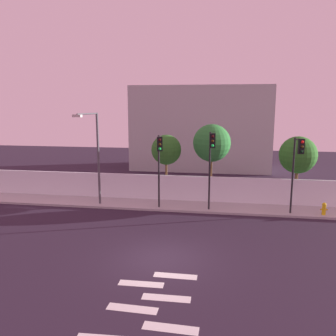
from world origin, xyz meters
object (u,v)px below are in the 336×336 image
at_px(fire_hydrant, 324,208).
at_px(roadside_tree_leftmost, 166,150).
at_px(roadside_tree_midleft, 212,143).
at_px(roadside_tree_midright, 298,155).
at_px(traffic_light_left, 297,160).
at_px(traffic_light_center, 159,157).
at_px(traffic_light_right, 211,155).
at_px(street_lamp_curbside, 95,150).

height_order(fire_hydrant, roadside_tree_leftmost, roadside_tree_leftmost).
bearing_deg(roadside_tree_midleft, roadside_tree_midright, 0.00).
distance_m(traffic_light_left, fire_hydrant, 3.64).
bearing_deg(traffic_light_center, fire_hydrant, 3.12).
bearing_deg(traffic_light_right, roadside_tree_midleft, 91.30).
height_order(roadside_tree_leftmost, roadside_tree_midright, roadside_tree_midright).
bearing_deg(street_lamp_curbside, traffic_light_center, -5.87).
bearing_deg(roadside_tree_midright, fire_hydrant, -67.34).
distance_m(street_lamp_curbside, roadside_tree_midleft, 8.24).
height_order(roadside_tree_midleft, roadside_tree_midright, roadside_tree_midleft).
relative_size(traffic_light_center, traffic_light_right, 0.95).
bearing_deg(traffic_light_center, traffic_light_left, 1.02).
xyz_separation_m(street_lamp_curbside, fire_hydrant, (14.86, 0.11, -3.39)).
height_order(traffic_light_right, fire_hydrant, traffic_light_right).
distance_m(street_lamp_curbside, fire_hydrant, 15.24).
distance_m(street_lamp_curbside, roadside_tree_midright, 13.99).
height_order(traffic_light_left, fire_hydrant, traffic_light_left).
distance_m(street_lamp_curbside, roadside_tree_leftmost, 5.28).
relative_size(street_lamp_curbside, roadside_tree_midleft, 1.12).
distance_m(traffic_light_right, roadside_tree_midright, 6.79).
xyz_separation_m(traffic_light_left, roadside_tree_midleft, (-5.28, 3.27, 0.58)).
bearing_deg(roadside_tree_midleft, street_lamp_curbside, -158.92).
relative_size(traffic_light_right, fire_hydrant, 6.52).
bearing_deg(roadside_tree_midleft, roadside_tree_leftmost, 180.00).
bearing_deg(roadside_tree_leftmost, fire_hydrant, -15.23).
height_order(traffic_light_left, traffic_light_center, traffic_light_center).
relative_size(traffic_light_left, roadside_tree_midleft, 0.86).
relative_size(street_lamp_curbside, roadside_tree_leftmost, 1.31).
height_order(roadside_tree_leftmost, roadside_tree_midleft, roadside_tree_midleft).
bearing_deg(roadside_tree_leftmost, traffic_light_center, -88.18).
xyz_separation_m(traffic_light_left, roadside_tree_leftmost, (-8.61, 3.27, 0.02)).
distance_m(traffic_light_center, roadside_tree_leftmost, 3.43).
bearing_deg(traffic_light_right, traffic_light_left, 0.77).
relative_size(traffic_light_left, traffic_light_center, 1.00).
bearing_deg(roadside_tree_midright, roadside_tree_leftmost, 180.00).
height_order(traffic_light_right, street_lamp_curbside, street_lamp_curbside).
bearing_deg(street_lamp_curbside, roadside_tree_leftmost, 34.17).
relative_size(roadside_tree_leftmost, roadside_tree_midright, 1.00).
bearing_deg(roadside_tree_midright, traffic_light_left, -102.00).
xyz_separation_m(traffic_light_right, roadside_tree_midright, (5.90, 3.34, -0.34)).
relative_size(fire_hydrant, roadside_tree_midleft, 0.14).
xyz_separation_m(traffic_light_right, roadside_tree_leftmost, (-3.40, 3.34, -0.17)).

